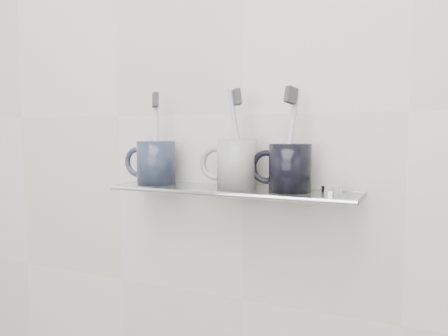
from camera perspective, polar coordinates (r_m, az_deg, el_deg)
The scene contains 18 objects.
wall_back at distance 0.92m, azimuth 2.53°, elevation 7.05°, with size 2.50×2.50×0.00m, color beige.
shelf_glass at distance 0.87m, azimuth 0.99°, elevation -2.97°, with size 0.50×0.12×0.01m, color silver.
shelf_rail at distance 0.82m, azimuth -0.54°, elevation -3.45°, with size 0.01×0.01×0.50m, color silver.
bracket_left at distance 1.01m, azimuth -8.97°, elevation -2.57°, with size 0.02×0.02×0.03m, color silver.
bracket_right at distance 0.86m, azimuth 15.26°, elevation -3.97°, with size 0.02×0.02×0.03m, color silver.
mug_left at distance 0.95m, azimuth -8.84°, elevation 0.70°, with size 0.08×0.08×0.09m, color #1B2132.
mug_left_handle at distance 0.98m, azimuth -11.17°, elevation 0.77°, with size 0.07×0.07×0.01m, color #1B2132.
toothbrush_left at distance 0.95m, azimuth -8.88°, elevation 3.98°, with size 0.01×0.01×0.19m, color silver.
bristles_left at distance 0.95m, azimuth -8.94°, elevation 8.79°, with size 0.01×0.02×0.03m, color #35363B.
mug_center at distance 0.87m, azimuth 1.68°, elevation 0.51°, with size 0.08×0.08×0.10m, color white.
mug_center_handle at distance 0.88m, azimuth -1.05°, elevation 0.60°, with size 0.07×0.07×0.01m, color white.
toothbrush_center at distance 0.86m, azimuth 1.69°, elevation 3.96°, with size 0.01×0.01×0.19m, color #979DBD.
bristles_center at distance 0.87m, azimuth 1.70°, elevation 9.25°, with size 0.01×0.02×0.03m, color #35363B.
mug_right at distance 0.83m, azimuth 8.61°, elevation 0.02°, with size 0.08×0.08×0.09m, color black.
mug_right_handle at distance 0.85m, azimuth 5.59°, elevation 0.13°, with size 0.07×0.07×0.01m, color black.
toothbrush_right at distance 0.83m, azimuth 8.66°, elevation 3.87°, with size 0.01×0.01×0.19m, color silver.
bristles_right at distance 0.83m, azimuth 8.73°, elevation 9.39°, with size 0.01×0.02×0.03m, color #35363B.
chrome_cap at distance 0.82m, azimuth 13.92°, elevation -2.77°, with size 0.04×0.04×0.02m, color silver.
Camera 1 is at (0.34, 0.24, 1.21)m, focal length 35.00 mm.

